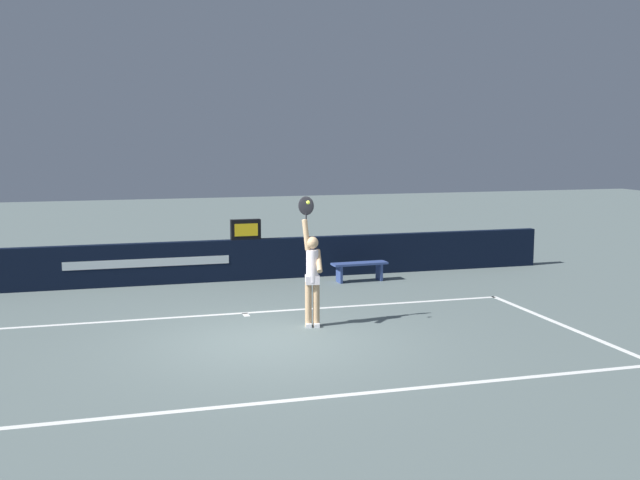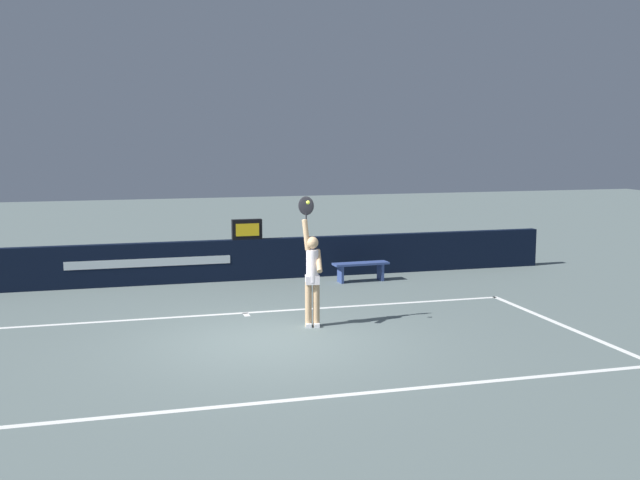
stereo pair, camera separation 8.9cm
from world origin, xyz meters
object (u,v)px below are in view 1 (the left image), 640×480
at_px(tennis_player, 312,273).
at_px(courtside_bench_near, 360,267).
at_px(speed_display, 246,229).
at_px(tennis_ball, 308,202).

distance_m(tennis_player, courtside_bench_near, 4.49).
bearing_deg(speed_display, tennis_ball, -87.72).
xyz_separation_m(tennis_player, courtside_bench_near, (2.22, 3.85, -0.65)).
height_order(tennis_player, courtside_bench_near, tennis_player).
xyz_separation_m(speed_display, courtside_bench_near, (2.57, -0.93, -0.88)).
relative_size(speed_display, tennis_player, 0.30).
xyz_separation_m(tennis_ball, courtside_bench_near, (2.37, 4.15, -1.96)).
xyz_separation_m(speed_display, tennis_ball, (0.20, -5.08, 1.08)).
height_order(tennis_ball, courtside_bench_near, tennis_ball).
relative_size(tennis_ball, courtside_bench_near, 0.05).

